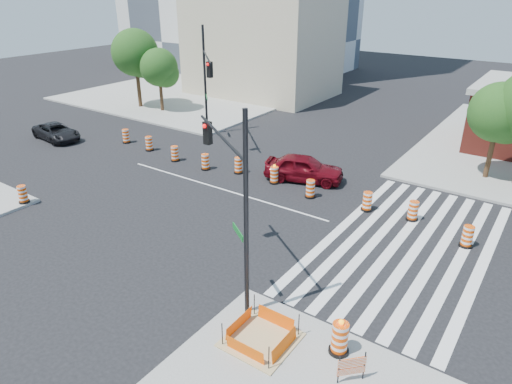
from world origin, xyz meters
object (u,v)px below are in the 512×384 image
dark_suv (56,132)px  signal_pole_se (232,183)px  signal_pole_nw (206,75)px  red_coupe (304,168)px

dark_suv → signal_pole_se: 23.89m
signal_pole_se → signal_pole_nw: size_ratio=0.93×
dark_suv → signal_pole_nw: (9.67, 6.42, 4.30)m
signal_pole_se → signal_pole_nw: signal_pole_nw is taller
red_coupe → dark_suv: (-19.30, -3.84, -0.19)m
signal_pole_se → signal_pole_nw: (-12.78, 13.61, 0.35)m
red_coupe → signal_pole_se: size_ratio=0.63×
signal_pole_se → signal_pole_nw: bearing=-11.7°
signal_pole_nw → red_coupe: bearing=30.1°
dark_suv → signal_pole_nw: signal_pole_nw is taller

